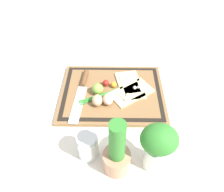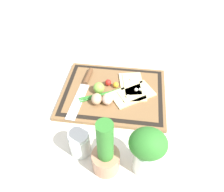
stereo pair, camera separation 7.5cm
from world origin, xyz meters
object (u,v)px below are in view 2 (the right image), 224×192
object	(u,v)px
pizza_slice_near	(132,86)
sauce_jar	(80,144)
pizza_slice_far	(133,94)
egg_brown	(97,99)
herb_pot	(106,154)
lime	(99,88)
cherry_tomato_yellow	(116,85)
herb_glass	(147,149)
egg_pink	(107,99)
cherry_tomato_red	(108,83)
knife	(85,84)

from	to	relation	value
pizza_slice_near	sauce_jar	xyz separation A→B (m)	(0.16, 0.34, 0.02)
pizza_slice_far	egg_brown	xyz separation A→B (m)	(0.15, 0.07, 0.02)
herb_pot	lime	bearing A→B (deg)	-76.21
cherry_tomato_yellow	herb_glass	size ratio (longest dim) A/B	0.13
egg_pink	lime	xyz separation A→B (m)	(0.05, -0.06, 0.00)
pizza_slice_far	lime	world-z (taller)	lime
lime	cherry_tomato_yellow	distance (m)	0.08
cherry_tomato_yellow	sauce_jar	size ratio (longest dim) A/B	0.25
pizza_slice_far	cherry_tomato_yellow	distance (m)	0.09
herb_pot	herb_glass	size ratio (longest dim) A/B	1.19
pizza_slice_near	sauce_jar	size ratio (longest dim) A/B	1.93
herb_pot	pizza_slice_near	bearing A→B (deg)	-99.05
egg_pink	sauce_jar	bearing A→B (deg)	74.50
cherry_tomato_red	herb_glass	bearing A→B (deg)	114.86
lime	sauce_jar	size ratio (longest dim) A/B	0.46
pizza_slice_near	sauce_jar	world-z (taller)	sauce_jar
lime	egg_brown	bearing A→B (deg)	91.24
egg_brown	herb_pot	distance (m)	0.28
knife	herb_glass	xyz separation A→B (m)	(-0.28, 0.35, 0.09)
pizza_slice_far	sauce_jar	bearing A→B (deg)	59.99
pizza_slice_near	cherry_tomato_red	world-z (taller)	cherry_tomato_red
lime	herb_pot	distance (m)	0.34
pizza_slice_far	cherry_tomato_red	world-z (taller)	cherry_tomato_red
cherry_tomato_red	sauce_jar	bearing A→B (deg)	81.45
lime	egg_pink	bearing A→B (deg)	128.69
knife	cherry_tomato_yellow	xyz separation A→B (m)	(-0.14, -0.01, 0.01)
pizza_slice_near	pizza_slice_far	distance (m)	0.05
pizza_slice_near	herb_glass	distance (m)	0.39
pizza_slice_near	cherry_tomato_yellow	world-z (taller)	cherry_tomato_yellow
egg_brown	herb_glass	xyz separation A→B (m)	(-0.20, 0.26, 0.08)
egg_brown	pizza_slice_far	bearing A→B (deg)	-155.60
herb_pot	sauce_jar	size ratio (longest dim) A/B	2.25
egg_pink	lime	size ratio (longest dim) A/B	1.09
pizza_slice_far	cherry_tomato_yellow	world-z (taller)	cherry_tomato_yellow
herb_glass	lime	bearing A→B (deg)	-57.31
knife	herb_glass	distance (m)	0.46
cherry_tomato_red	herb_glass	world-z (taller)	herb_glass
knife	herb_glass	size ratio (longest dim) A/B	1.54
knife	sauce_jar	bearing A→B (deg)	99.73
egg_pink	cherry_tomato_red	size ratio (longest dim) A/B	1.84
pizza_slice_near	cherry_tomato_yellow	distance (m)	0.07
cherry_tomato_yellow	sauce_jar	world-z (taller)	sauce_jar
pizza_slice_far	egg_pink	bearing A→B (deg)	30.84
cherry_tomato_red	cherry_tomato_yellow	world-z (taller)	cherry_tomato_red
cherry_tomato_yellow	sauce_jar	xyz separation A→B (m)	(0.09, 0.33, 0.01)
egg_brown	lime	size ratio (longest dim) A/B	1.09
knife	cherry_tomato_red	bearing A→B (deg)	-171.26
pizza_slice_near	sauce_jar	bearing A→B (deg)	64.70
cherry_tomato_red	pizza_slice_near	bearing A→B (deg)	-179.18
knife	herb_pot	bearing A→B (deg)	112.63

